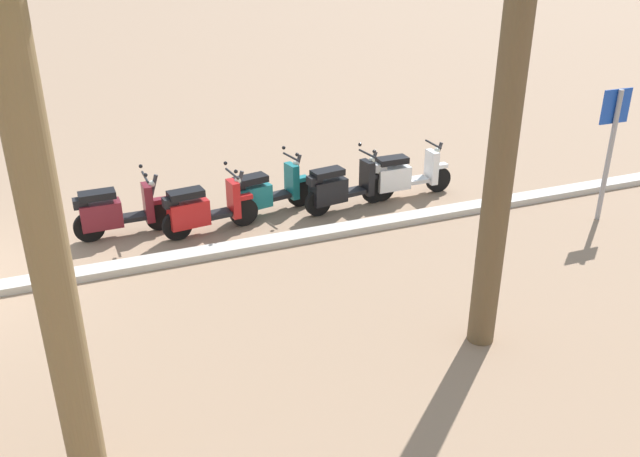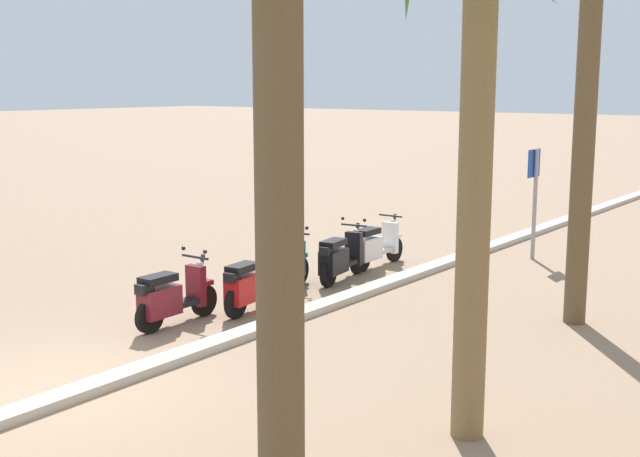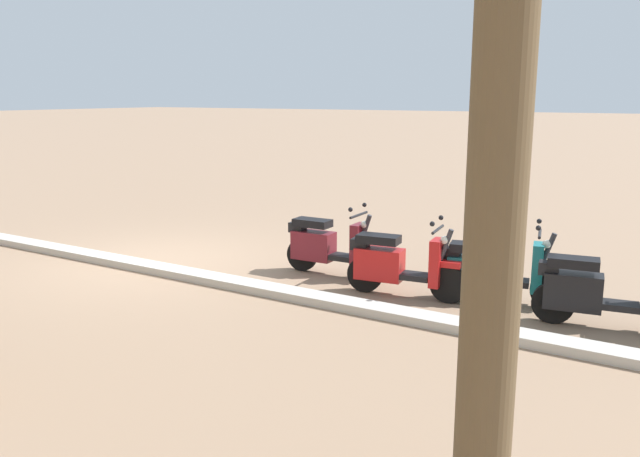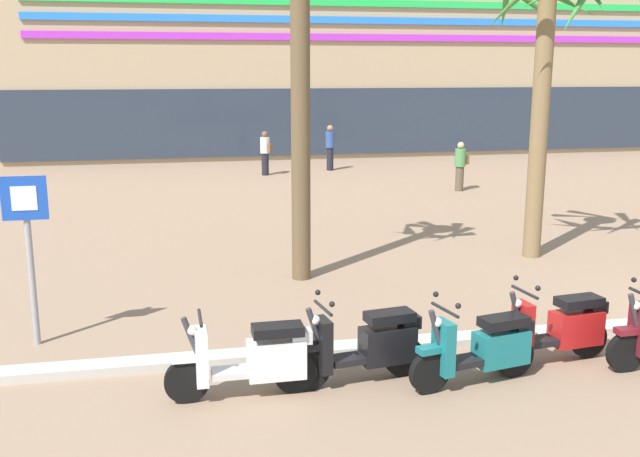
{
  "view_description": "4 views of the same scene",
  "coord_description": "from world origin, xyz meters",
  "px_view_note": "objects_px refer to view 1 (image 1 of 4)",
  "views": [
    {
      "loc": [
        -2.31,
        10.21,
        5.02
      ],
      "look_at": [
        -5.39,
        2.5,
        1.17
      ],
      "focal_mm": 37.54,
      "sensor_mm": 36.0,
      "label": 1
    },
    {
      "loc": [
        5.67,
        8.61,
        3.77
      ],
      "look_at": [
        -5.18,
        0.41,
        1.39
      ],
      "focal_mm": 46.33,
      "sensor_mm": 36.0,
      "label": 2
    },
    {
      "loc": [
        -7.99,
        7.69,
        2.83
      ],
      "look_at": [
        -4.02,
        1.13,
        1.22
      ],
      "focal_mm": 36.05,
      "sensor_mm": 36.0,
      "label": 3
    },
    {
      "loc": [
        -9.28,
        -8.6,
        3.8
      ],
      "look_at": [
        -7.0,
        2.46,
        1.31
      ],
      "focal_mm": 40.7,
      "sensor_mm": 36.0,
      "label": 4
    }
  ],
  "objects_px": {
    "scooter_white_gap_after_mid": "(405,175)",
    "scooter_red_mid_rear": "(203,209)",
    "scooter_maroon_mid_front": "(116,212)",
    "scooter_black_last_in_row": "(341,187)",
    "crossing_sign": "(611,140)",
    "scooter_teal_mid_centre": "(265,192)"
  },
  "relations": [
    {
      "from": "crossing_sign",
      "to": "scooter_teal_mid_centre",
      "type": "bearing_deg",
      "value": -23.59
    },
    {
      "from": "scooter_black_last_in_row",
      "to": "scooter_teal_mid_centre",
      "type": "relative_size",
      "value": 1.01
    },
    {
      "from": "scooter_white_gap_after_mid",
      "to": "scooter_teal_mid_centre",
      "type": "height_order",
      "value": "scooter_teal_mid_centre"
    },
    {
      "from": "scooter_teal_mid_centre",
      "to": "scooter_maroon_mid_front",
      "type": "height_order",
      "value": "same"
    },
    {
      "from": "scooter_black_last_in_row",
      "to": "crossing_sign",
      "type": "distance_m",
      "value": 4.86
    },
    {
      "from": "scooter_white_gap_after_mid",
      "to": "scooter_red_mid_rear",
      "type": "bearing_deg",
      "value": 3.08
    },
    {
      "from": "scooter_maroon_mid_front",
      "to": "scooter_red_mid_rear",
      "type": "bearing_deg",
      "value": 162.48
    },
    {
      "from": "scooter_teal_mid_centre",
      "to": "scooter_maroon_mid_front",
      "type": "relative_size",
      "value": 1.01
    },
    {
      "from": "scooter_red_mid_rear",
      "to": "crossing_sign",
      "type": "bearing_deg",
      "value": 163.43
    },
    {
      "from": "scooter_maroon_mid_front",
      "to": "crossing_sign",
      "type": "xyz_separation_m",
      "value": [
        -8.28,
        2.49,
        1.04
      ]
    },
    {
      "from": "scooter_black_last_in_row",
      "to": "scooter_teal_mid_centre",
      "type": "height_order",
      "value": "same"
    },
    {
      "from": "scooter_teal_mid_centre",
      "to": "crossing_sign",
      "type": "relative_size",
      "value": 0.73
    },
    {
      "from": "crossing_sign",
      "to": "scooter_red_mid_rear",
      "type": "bearing_deg",
      "value": -16.57
    },
    {
      "from": "scooter_teal_mid_centre",
      "to": "crossing_sign",
      "type": "xyz_separation_m",
      "value": [
        -5.61,
        2.45,
        1.06
      ]
    },
    {
      "from": "scooter_black_last_in_row",
      "to": "scooter_teal_mid_centre",
      "type": "bearing_deg",
      "value": -13.58
    },
    {
      "from": "crossing_sign",
      "to": "scooter_maroon_mid_front",
      "type": "bearing_deg",
      "value": -16.73
    },
    {
      "from": "scooter_teal_mid_centre",
      "to": "scooter_red_mid_rear",
      "type": "xyz_separation_m",
      "value": [
        1.26,
        0.41,
        0.02
      ]
    },
    {
      "from": "scooter_black_last_in_row",
      "to": "scooter_red_mid_rear",
      "type": "relative_size",
      "value": 1.01
    },
    {
      "from": "scooter_white_gap_after_mid",
      "to": "scooter_red_mid_rear",
      "type": "height_order",
      "value": "scooter_red_mid_rear"
    },
    {
      "from": "crossing_sign",
      "to": "scooter_black_last_in_row",
      "type": "bearing_deg",
      "value": -26.56
    },
    {
      "from": "scooter_maroon_mid_front",
      "to": "scooter_black_last_in_row",
      "type": "bearing_deg",
      "value": 174.78
    },
    {
      "from": "scooter_white_gap_after_mid",
      "to": "crossing_sign",
      "type": "relative_size",
      "value": 0.75
    }
  ]
}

